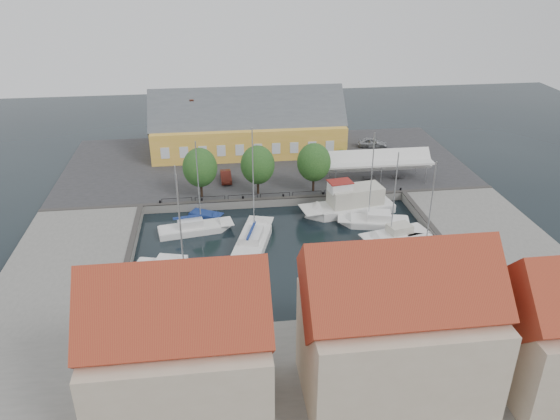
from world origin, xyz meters
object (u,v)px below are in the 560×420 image
at_px(warehouse, 244,129).
at_px(trawler, 351,204).
at_px(tent_canopy, 378,161).
at_px(east_boat_a, 375,223).
at_px(west_boat_a, 194,230).
at_px(launch_nw, 206,216).
at_px(car_silver, 373,143).
at_px(center_sailboat, 253,243).
at_px(east_boat_b, 396,237).
at_px(west_boat_c, 175,272).
at_px(launch_sw, 150,317).
at_px(west_boat_d, 177,292).
at_px(east_boat_c, 426,259).
at_px(car_red, 226,176).

bearing_deg(warehouse, trawler, -61.47).
distance_m(tent_canopy, east_boat_a, 11.68).
xyz_separation_m(trawler, west_boat_a, (-18.70, -2.75, -0.74)).
bearing_deg(launch_nw, car_silver, 36.29).
xyz_separation_m(warehouse, trawler, (11.36, -20.89, -3.41)).
xyz_separation_m(car_silver, center_sailboat, (-20.72, -26.52, -1.40)).
height_order(warehouse, east_boat_b, warehouse).
bearing_deg(west_boat_c, launch_sw, -104.91).
height_order(warehouse, west_boat_d, west_boat_d).
relative_size(tent_canopy, west_boat_c, 1.16).
height_order(west_boat_a, west_boat_d, west_boat_d).
height_order(east_boat_b, west_boat_c, west_boat_c).
bearing_deg(trawler, launch_sw, -140.56).
height_order(warehouse, center_sailboat, center_sailboat).
xyz_separation_m(tent_canopy, west_boat_a, (-23.93, -9.79, -3.41)).
bearing_deg(warehouse, tent_canopy, -39.86).
distance_m(east_boat_b, west_boat_c, 24.14).
height_order(east_boat_b, east_boat_c, east_boat_c).
bearing_deg(west_boat_a, center_sailboat, -32.17).
height_order(trawler, west_boat_a, west_boat_a).
bearing_deg(west_boat_c, east_boat_b, 9.93).
height_order(car_red, trawler, trawler).
bearing_deg(east_boat_a, car_silver, 74.96).
height_order(car_silver, east_boat_c, east_boat_c).
height_order(car_red, center_sailboat, center_sailboat).
bearing_deg(trawler, west_boat_c, -150.86).
distance_m(east_boat_a, east_boat_b, 3.79).
relative_size(east_boat_c, west_boat_a, 0.99).
relative_size(launch_sw, launch_nw, 1.25).
xyz_separation_m(car_red, launch_nw, (-2.76, -8.32, -1.55)).
bearing_deg(west_boat_c, center_sailboat, 30.12).
relative_size(east_boat_c, launch_sw, 2.10).
relative_size(warehouse, center_sailboat, 2.13).
relative_size(trawler, east_boat_a, 1.01).
distance_m(car_silver, east_boat_c, 32.09).
xyz_separation_m(car_silver, car_red, (-22.95, -10.56, -0.12)).
bearing_deg(east_boat_a, tent_canopy, 73.35).
relative_size(car_silver, east_boat_c, 0.40).
bearing_deg(east_boat_b, west_boat_c, -170.07).
distance_m(car_red, east_boat_b, 24.42).
xyz_separation_m(trawler, east_boat_a, (2.04, -3.66, -0.75)).
xyz_separation_m(center_sailboat, launch_sw, (-9.83, -11.55, -0.27)).
height_order(center_sailboat, trawler, center_sailboat).
xyz_separation_m(west_boat_c, launch_sw, (-1.84, -6.91, -0.17)).
xyz_separation_m(car_silver, west_boat_c, (-28.72, -31.15, -1.50)).
distance_m(tent_canopy, launch_sw, 37.51).
bearing_deg(center_sailboat, west_boat_d, -132.94).
height_order(tent_canopy, east_boat_a, east_boat_a).
bearing_deg(warehouse, center_sailboat, -92.12).
bearing_deg(launch_nw, car_red, 71.66).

